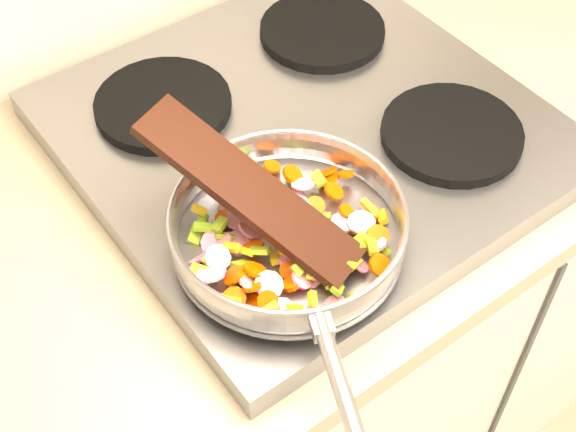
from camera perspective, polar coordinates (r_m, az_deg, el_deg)
base_cabinet at (r=1.85m, az=18.47°, el=3.50°), size 3.00×0.65×0.86m
cooktop at (r=1.12m, az=1.18°, el=5.88°), size 0.60×0.60×0.04m
grate_fl at (r=0.96m, az=-0.37°, el=-0.99°), size 0.19×0.19×0.02m
grate_fr at (r=1.10m, az=11.56°, el=5.77°), size 0.19×0.19×0.02m
grate_bl at (r=1.13m, az=-8.88°, el=7.86°), size 0.19×0.19×0.02m
grate_br at (r=1.25m, az=2.45°, el=13.03°), size 0.19×0.19×0.02m
saute_pan at (r=0.92m, az=0.04°, el=-0.82°), size 0.31×0.46×0.05m
vegetable_heap at (r=0.92m, az=-0.08°, el=-1.49°), size 0.25×0.25×0.05m
wooden_spatula at (r=0.89m, az=-2.77°, el=1.75°), size 0.16×0.28×0.12m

